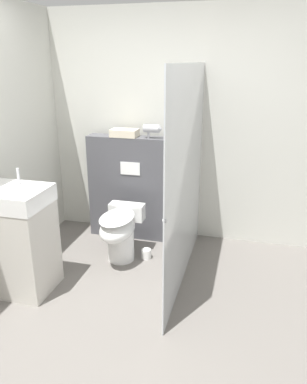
{
  "coord_description": "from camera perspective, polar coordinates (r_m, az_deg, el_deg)",
  "views": [
    {
      "loc": [
        0.86,
        -2.16,
        1.95
      ],
      "look_at": [
        0.01,
        1.11,
        0.76
      ],
      "focal_mm": 35.0,
      "sensor_mm": 36.0,
      "label": 1
    }
  ],
  "objects": [
    {
      "name": "wall_back",
      "position": [
        4.19,
        2.64,
        9.73
      ],
      "size": [
        8.0,
        0.06,
        2.5
      ],
      "color": "silver",
      "rests_on": "ground_plane"
    },
    {
      "name": "sink_vanity",
      "position": [
        3.49,
        -20.05,
        -6.87
      ],
      "size": [
        0.59,
        0.47,
        1.09
      ],
      "color": "beige",
      "rests_on": "ground_plane"
    },
    {
      "name": "folded_towel",
      "position": [
        4.1,
        -4.45,
        8.97
      ],
      "size": [
        0.29,
        0.19,
        0.08
      ],
      "color": "beige",
      "rests_on": "partition_panel"
    },
    {
      "name": "toilet",
      "position": [
        3.81,
        -5.16,
        -5.95
      ],
      "size": [
        0.37,
        0.63,
        0.53
      ],
      "color": "white",
      "rests_on": "ground_plane"
    },
    {
      "name": "shower_glass",
      "position": [
        3.31,
        5.08,
        2.03
      ],
      "size": [
        0.04,
        1.78,
        1.94
      ],
      "color": "silver",
      "rests_on": "ground_plane"
    },
    {
      "name": "partition_panel",
      "position": [
        4.25,
        -3.06,
        0.62
      ],
      "size": [
        1.02,
        0.21,
        1.17
      ],
      "color": "#4C4C51",
      "rests_on": "ground_plane"
    },
    {
      "name": "spare_toilet_roll",
      "position": [
        3.95,
        -1.12,
        -9.4
      ],
      "size": [
        0.1,
        0.1,
        0.1
      ],
      "color": "white",
      "rests_on": "ground_plane"
    },
    {
      "name": "hair_drier",
      "position": [
        3.99,
        -0.18,
        9.61
      ],
      "size": [
        0.2,
        0.08,
        0.15
      ],
      "color": "#B7B7BC",
      "rests_on": "partition_panel"
    },
    {
      "name": "ground_plane",
      "position": [
        3.03,
        -5.83,
        -20.78
      ],
      "size": [
        12.0,
        12.0,
        0.0
      ],
      "primitive_type": "plane",
      "color": "slate"
    }
  ]
}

